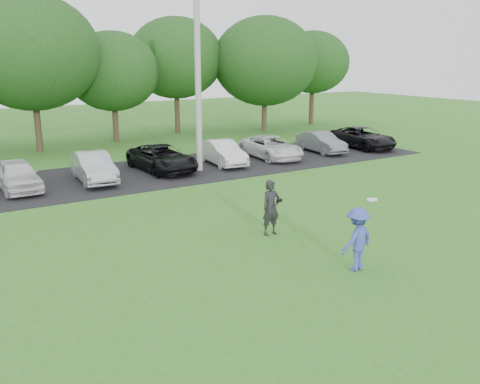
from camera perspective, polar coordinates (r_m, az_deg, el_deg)
The scene contains 7 objects.
ground at distance 14.00m, azimuth 7.76°, elevation -8.20°, with size 100.00×100.00×0.00m, color #356E1F.
parking_lot at distance 24.90m, azimuth -11.78°, elevation 1.75°, with size 32.00×6.50×0.03m, color black.
utility_pole at distance 24.97m, azimuth -4.53°, elevation 12.84°, with size 0.28×0.28×9.35m, color #A2A19D.
frisbee_player at distance 13.91m, azimuth 12.37°, elevation -4.92°, with size 1.15×0.78×1.90m.
camera_bystander at distance 16.23m, azimuth 3.33°, elevation -1.69°, with size 0.63×0.44×1.71m.
parked_cars at distance 25.08m, azimuth -9.21°, elevation 3.38°, with size 30.55×4.83×1.26m.
tree_row at distance 34.06m, azimuth -15.78°, elevation 13.17°, with size 42.39×9.85×8.64m.
Camera 1 is at (-8.42, -9.81, 5.36)m, focal length 40.00 mm.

